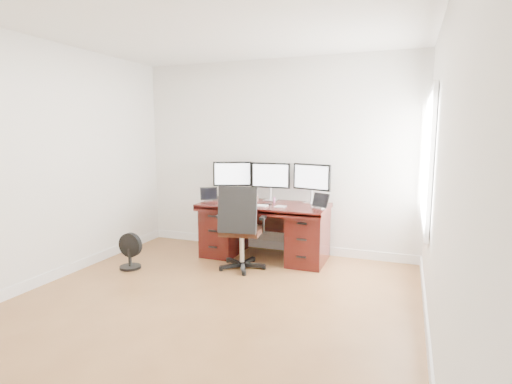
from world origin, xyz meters
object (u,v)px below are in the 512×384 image
(desk, at_px, (265,229))
(keyboard, at_px, (256,205))
(floor_fan, at_px, (130,252))
(monitor_center, at_px, (271,177))
(office_chair, at_px, (241,242))

(desk, height_order, keyboard, keyboard)
(desk, height_order, floor_fan, desk)
(monitor_center, relative_size, keyboard, 1.87)
(floor_fan, xyz_separation_m, keyboard, (1.39, 0.80, 0.54))
(keyboard, bearing_deg, office_chair, -101.36)
(desk, bearing_deg, keyboard, -99.82)
(desk, relative_size, monitor_center, 3.09)
(desk, height_order, office_chair, office_chair)
(office_chair, height_order, floor_fan, office_chair)
(office_chair, xyz_separation_m, floor_fan, (-1.32, -0.47, -0.13))
(keyboard, bearing_deg, floor_fan, -149.29)
(office_chair, bearing_deg, keyboard, 68.75)
(keyboard, bearing_deg, monitor_center, 85.81)
(desk, xyz_separation_m, monitor_center, (0.00, 0.24, 0.68))
(office_chair, relative_size, monitor_center, 1.93)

